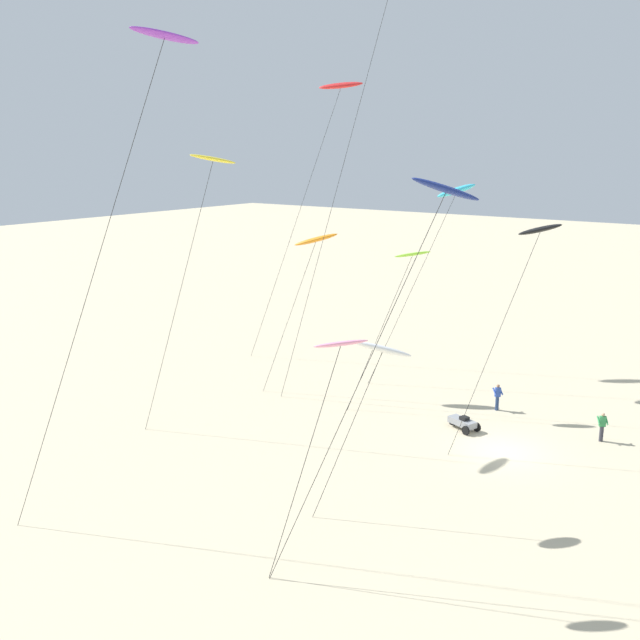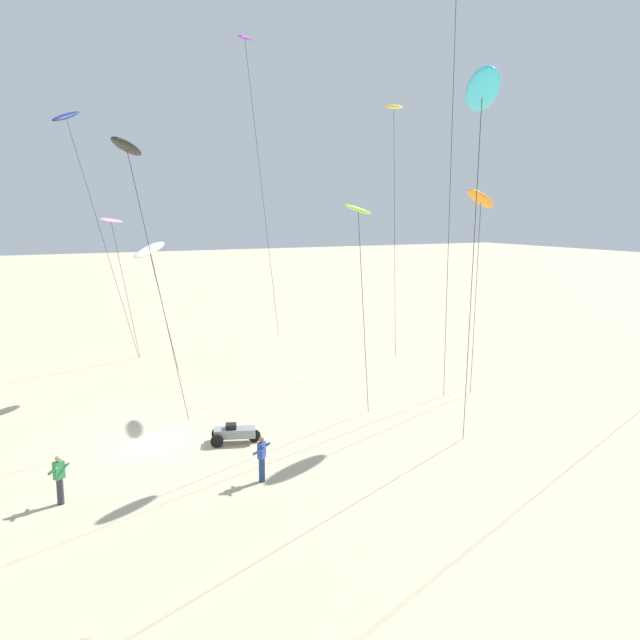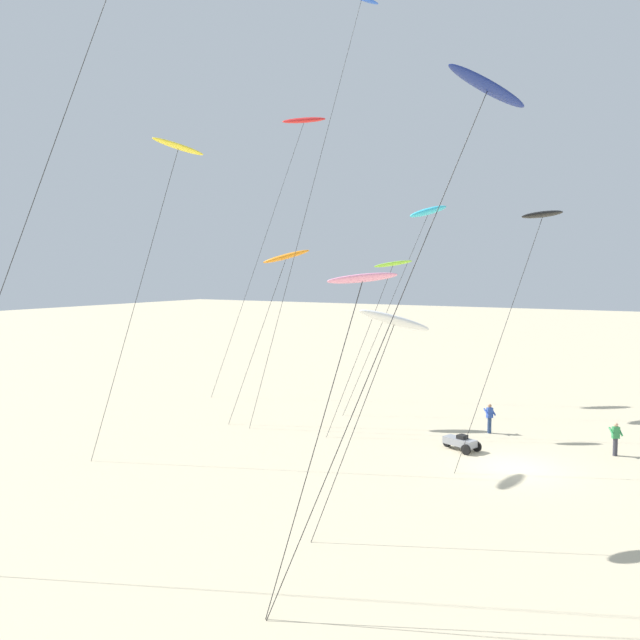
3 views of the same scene
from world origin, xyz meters
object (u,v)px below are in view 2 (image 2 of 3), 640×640
(kite_black, at_px, (127,149))
(kite_yellow, at_px, (394,110))
(kite_flyer_middle, at_px, (59,478))
(kite_purple, at_px, (245,43))
(kite_orange, at_px, (481,200))
(kite_flyer_nearest, at_px, (262,458))
(kite_lime, at_px, (358,213))
(kite_cyan, at_px, (482,92))
(beach_buggy, at_px, (234,433))
(kite_pink, at_px, (111,222))
(kite_navy, at_px, (67,119))
(kite_white, at_px, (150,251))

(kite_black, relative_size, kite_yellow, 0.78)
(kite_flyer_middle, bearing_deg, kite_black, 132.95)
(kite_purple, bearing_deg, kite_black, -33.74)
(kite_orange, xyz_separation_m, kite_flyer_nearest, (2.82, -11.84, -9.12))
(kite_lime, height_order, kite_orange, kite_orange)
(kite_cyan, bearing_deg, kite_orange, 139.08)
(beach_buggy, bearing_deg, kite_yellow, 120.49)
(beach_buggy, bearing_deg, kite_pink, -172.79)
(kite_purple, bearing_deg, kite_lime, -6.17)
(kite_navy, height_order, kite_orange, kite_navy)
(kite_yellow, distance_m, kite_cyan, 17.55)
(kite_navy, bearing_deg, kite_flyer_nearest, 13.46)
(kite_pink, relative_size, kite_white, 1.15)
(beach_buggy, bearing_deg, kite_lime, 67.13)
(kite_pink, relative_size, kite_navy, 0.62)
(kite_white, xyz_separation_m, kite_purple, (-4.83, 7.48, 12.44))
(kite_yellow, distance_m, kite_orange, 9.99)
(kite_flyer_nearest, bearing_deg, kite_yellow, 132.01)
(kite_cyan, height_order, kite_lime, kite_cyan)
(kite_white, height_order, kite_cyan, kite_cyan)
(kite_navy, bearing_deg, kite_pink, 140.75)
(beach_buggy, bearing_deg, kite_navy, -160.83)
(kite_flyer_nearest, bearing_deg, kite_white, -178.19)
(kite_yellow, bearing_deg, kite_white, -105.37)
(kite_pink, distance_m, kite_cyan, 25.79)
(kite_purple, relative_size, kite_cyan, 1.49)
(kite_pink, bearing_deg, kite_white, 12.89)
(kite_yellow, relative_size, kite_navy, 1.04)
(kite_black, relative_size, kite_white, 1.51)
(kite_white, relative_size, kite_navy, 0.54)
(kite_purple, bearing_deg, beach_buggy, -22.95)
(kite_pink, distance_m, beach_buggy, 17.97)
(kite_white, bearing_deg, kite_purple, 122.85)
(kite_white, distance_m, kite_lime, 14.11)
(kite_yellow, xyz_separation_m, kite_cyan, (15.89, -7.15, -2.09))
(kite_cyan, distance_m, kite_orange, 10.17)
(kite_orange, bearing_deg, kite_black, -95.51)
(kite_white, distance_m, beach_buggy, 12.90)
(kite_flyer_nearest, bearing_deg, kite_pink, -175.39)
(kite_pink, bearing_deg, kite_lime, 20.72)
(kite_pink, xyz_separation_m, kite_flyer_nearest, (19.92, 1.61, -7.96))
(kite_yellow, bearing_deg, kite_flyer_middle, -62.28)
(kite_yellow, relative_size, beach_buggy, 7.35)
(kite_purple, height_order, kite_cyan, kite_purple)
(kite_white, xyz_separation_m, kite_flyer_nearest, (14.97, 0.47, -6.52))
(kite_lime, bearing_deg, kite_flyer_middle, -85.62)
(kite_white, distance_m, kite_cyan, 21.14)
(kite_white, bearing_deg, kite_navy, -118.69)
(kite_lime, distance_m, kite_flyer_nearest, 10.20)
(kite_orange, xyz_separation_m, beach_buggy, (-1.35, -11.45, -9.58))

